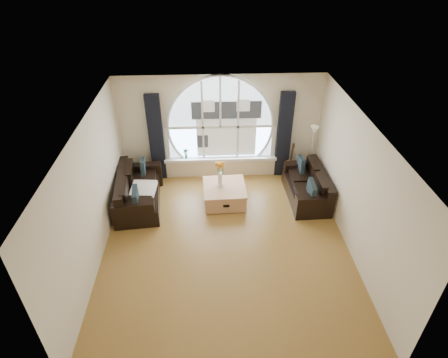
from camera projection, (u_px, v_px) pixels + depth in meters
ground at (226, 245)px, 7.66m from camera, size 5.00×5.50×0.01m
ceiling at (227, 127)px, 6.15m from camera, size 5.00×5.50×0.01m
wall_back at (220, 128)px, 9.18m from camera, size 5.00×0.01×2.70m
wall_front at (238, 321)px, 4.63m from camera, size 5.00×0.01×2.70m
wall_left at (91, 196)px, 6.80m from camera, size 0.01×5.50×2.70m
wall_right at (357, 189)px, 7.01m from camera, size 0.01×5.50×2.70m
attic_slope at (352, 143)px, 6.44m from camera, size 0.92×5.50×0.72m
arched_window at (220, 118)px, 9.00m from camera, size 2.60×0.06×2.15m
window_sill at (221, 159)px, 9.57m from camera, size 2.90×0.22×0.08m
window_frame at (220, 119)px, 8.98m from camera, size 2.76×0.08×2.15m
neighbor_house at (226, 123)px, 9.07m from camera, size 1.70×0.02×1.50m
curtain_left at (156, 139)px, 9.13m from camera, size 0.35×0.12×2.30m
curtain_right at (284, 136)px, 9.26m from camera, size 0.35×0.12×2.30m
sofa_left at (139, 190)px, 8.59m from camera, size 1.08×1.89×0.81m
sofa_right at (307, 184)px, 8.79m from camera, size 0.87×1.68×0.74m
coffee_chest at (224, 194)px, 8.75m from camera, size 1.01×1.01×0.48m
throw_blanket at (144, 189)px, 8.46m from camera, size 0.59×0.59×0.10m
vase_flowers at (220, 171)px, 8.48m from camera, size 0.24×0.24×0.70m
floor_lamp at (310, 156)px, 9.12m from camera, size 0.24×0.24×1.60m
guitar at (291, 160)px, 9.49m from camera, size 0.42×0.36×1.06m
potted_plant at (186, 154)px, 9.44m from camera, size 0.16×0.13×0.27m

